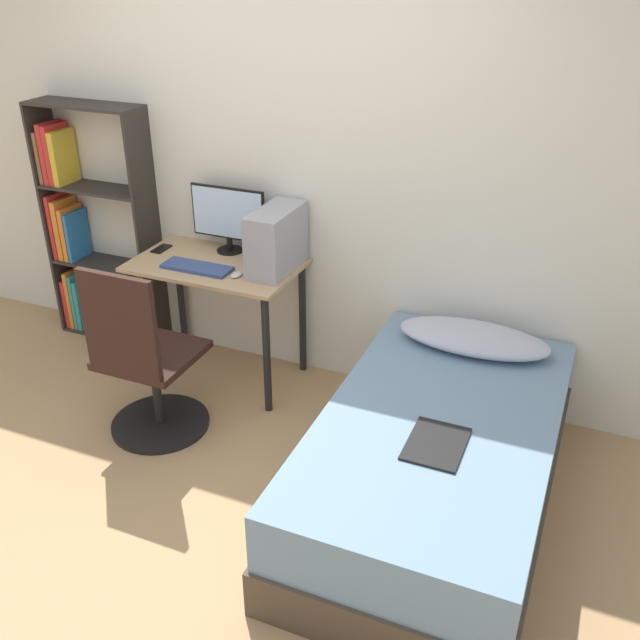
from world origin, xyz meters
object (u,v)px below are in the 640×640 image
Objects in this scene: bookshelf at (84,227)px; pc_tower at (277,240)px; office_chair at (146,372)px; bed at (436,462)px; monitor at (228,216)px; keyboard at (197,267)px.

pc_tower is (1.48, -0.12, 0.18)m from bookshelf.
office_chair is 0.55× the size of bed.
office_chair is 1.02m from pc_tower.
bed is 1.51m from pc_tower.
bookshelf reaches higher than pc_tower.
office_chair is 2.12× the size of monitor.
bookshelf is 1.11m from monitor.
bookshelf reaches higher than monitor.
keyboard is (1.05, -0.29, 0.01)m from bookshelf.
monitor is (0.04, 0.89, 0.59)m from office_chair.
pc_tower reaches higher than keyboard.
monitor is 1.17× the size of keyboard.
bed is 4.31× the size of pc_tower.
pc_tower is at bearing -4.46° from bookshelf.
monitor is at bearing 82.74° from keyboard.
bookshelf is 0.84× the size of bed.
bed is at bearing 1.68° from office_chair.
keyboard is (-0.00, 0.57, 0.38)m from office_chair.
office_chair is 0.68m from keyboard.
pc_tower is (0.39, -0.14, -0.04)m from monitor.
pc_tower is at bearing 148.76° from bed.
bookshelf is at bearing -178.75° from monitor.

